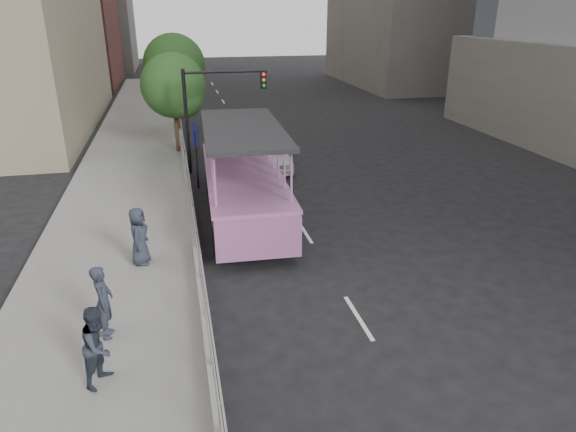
{
  "coord_description": "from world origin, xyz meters",
  "views": [
    {
      "loc": [
        -3.49,
        -13.27,
        7.87
      ],
      "look_at": [
        -0.27,
        1.2,
        1.85
      ],
      "focal_mm": 32.0,
      "sensor_mm": 36.0,
      "label": 1
    }
  ],
  "objects_px": {
    "duck_boat": "(241,175)",
    "pedestrian_mid": "(99,345)",
    "parking_sign": "(196,150)",
    "pedestrian_far": "(139,236)",
    "street_tree_far": "(176,67)",
    "traffic_signal": "(210,104)",
    "pedestrian_near": "(103,302)",
    "street_tree_near": "(175,88)",
    "car": "(274,154)"
  },
  "relations": [
    {
      "from": "duck_boat",
      "to": "car",
      "type": "relative_size",
      "value": 2.66
    },
    {
      "from": "car",
      "to": "pedestrian_far",
      "type": "distance_m",
      "value": 12.24
    },
    {
      "from": "duck_boat",
      "to": "pedestrian_mid",
      "type": "bearing_deg",
      "value": -112.79
    },
    {
      "from": "car",
      "to": "pedestrian_near",
      "type": "relative_size",
      "value": 2.26
    },
    {
      "from": "car",
      "to": "pedestrian_far",
      "type": "bearing_deg",
      "value": -115.66
    },
    {
      "from": "pedestrian_mid",
      "to": "pedestrian_far",
      "type": "bearing_deg",
      "value": 24.71
    },
    {
      "from": "traffic_signal",
      "to": "street_tree_near",
      "type": "bearing_deg",
      "value": 114.98
    },
    {
      "from": "traffic_signal",
      "to": "street_tree_far",
      "type": "xyz_separation_m",
      "value": [
        -1.4,
        9.43,
        0.81
      ]
    },
    {
      "from": "pedestrian_far",
      "to": "street_tree_far",
      "type": "relative_size",
      "value": 0.29
    },
    {
      "from": "duck_boat",
      "to": "pedestrian_mid",
      "type": "xyz_separation_m",
      "value": [
        -4.47,
        -10.64,
        -0.18
      ]
    },
    {
      "from": "car",
      "to": "traffic_signal",
      "type": "relative_size",
      "value": 0.83
    },
    {
      "from": "pedestrian_mid",
      "to": "traffic_signal",
      "type": "bearing_deg",
      "value": 17.41
    },
    {
      "from": "car",
      "to": "parking_sign",
      "type": "bearing_deg",
      "value": -143.06
    },
    {
      "from": "car",
      "to": "pedestrian_near",
      "type": "bearing_deg",
      "value": -110.45
    },
    {
      "from": "street_tree_near",
      "to": "street_tree_far",
      "type": "height_order",
      "value": "street_tree_far"
    },
    {
      "from": "traffic_signal",
      "to": "pedestrian_mid",
      "type": "bearing_deg",
      "value": -103.09
    },
    {
      "from": "duck_boat",
      "to": "street_tree_near",
      "type": "distance_m",
      "value": 9.46
    },
    {
      "from": "pedestrian_mid",
      "to": "pedestrian_near",
      "type": "bearing_deg",
      "value": 33.49
    },
    {
      "from": "parking_sign",
      "to": "pedestrian_mid",
      "type": "bearing_deg",
      "value": -101.74
    },
    {
      "from": "pedestrian_far",
      "to": "street_tree_far",
      "type": "xyz_separation_m",
      "value": [
        1.77,
        19.87,
        3.07
      ]
    },
    {
      "from": "street_tree_far",
      "to": "duck_boat",
      "type": "bearing_deg",
      "value": -81.82
    },
    {
      "from": "pedestrian_mid",
      "to": "street_tree_far",
      "type": "xyz_separation_m",
      "value": [
        2.34,
        25.48,
        3.08
      ]
    },
    {
      "from": "car",
      "to": "street_tree_far",
      "type": "distance_m",
      "value": 11.08
    },
    {
      "from": "parking_sign",
      "to": "duck_boat",
      "type": "bearing_deg",
      "value": -60.46
    },
    {
      "from": "car",
      "to": "parking_sign",
      "type": "distance_m",
      "value": 4.95
    },
    {
      "from": "pedestrian_mid",
      "to": "duck_boat",
      "type": "bearing_deg",
      "value": 7.72
    },
    {
      "from": "car",
      "to": "pedestrian_mid",
      "type": "relative_size",
      "value": 2.34
    },
    {
      "from": "pedestrian_far",
      "to": "traffic_signal",
      "type": "bearing_deg",
      "value": -5.74
    },
    {
      "from": "parking_sign",
      "to": "street_tree_near",
      "type": "xyz_separation_m",
      "value": [
        -0.68,
        5.93,
        1.96
      ]
    },
    {
      "from": "pedestrian_near",
      "to": "parking_sign",
      "type": "relative_size",
      "value": 0.64
    },
    {
      "from": "street_tree_near",
      "to": "pedestrian_far",
      "type": "bearing_deg",
      "value": -96.44
    },
    {
      "from": "traffic_signal",
      "to": "car",
      "type": "bearing_deg",
      "value": -0.02
    },
    {
      "from": "pedestrian_far",
      "to": "traffic_signal",
      "type": "relative_size",
      "value": 0.36
    },
    {
      "from": "pedestrian_mid",
      "to": "pedestrian_far",
      "type": "relative_size",
      "value": 0.99
    },
    {
      "from": "traffic_signal",
      "to": "street_tree_near",
      "type": "distance_m",
      "value": 3.8
    },
    {
      "from": "duck_boat",
      "to": "pedestrian_mid",
      "type": "height_order",
      "value": "duck_boat"
    },
    {
      "from": "duck_boat",
      "to": "street_tree_near",
      "type": "relative_size",
      "value": 2.01
    },
    {
      "from": "parking_sign",
      "to": "street_tree_near",
      "type": "bearing_deg",
      "value": 96.55
    },
    {
      "from": "pedestrian_far",
      "to": "pedestrian_near",
      "type": "bearing_deg",
      "value": -178.58
    },
    {
      "from": "pedestrian_far",
      "to": "street_tree_near",
      "type": "distance_m",
      "value": 14.19
    },
    {
      "from": "street_tree_near",
      "to": "street_tree_far",
      "type": "bearing_deg",
      "value": 88.09
    },
    {
      "from": "pedestrian_near",
      "to": "street_tree_far",
      "type": "relative_size",
      "value": 0.3
    },
    {
      "from": "pedestrian_near",
      "to": "pedestrian_mid",
      "type": "relative_size",
      "value": 1.04
    },
    {
      "from": "duck_boat",
      "to": "pedestrian_far",
      "type": "height_order",
      "value": "duck_boat"
    },
    {
      "from": "car",
      "to": "parking_sign",
      "type": "relative_size",
      "value": 1.44
    },
    {
      "from": "pedestrian_mid",
      "to": "traffic_signal",
      "type": "xyz_separation_m",
      "value": [
        3.73,
        16.05,
        2.27
      ]
    },
    {
      "from": "pedestrian_near",
      "to": "street_tree_far",
      "type": "height_order",
      "value": "street_tree_far"
    },
    {
      "from": "pedestrian_far",
      "to": "parking_sign",
      "type": "xyz_separation_m",
      "value": [
        2.25,
        7.94,
        0.62
      ]
    },
    {
      "from": "pedestrian_mid",
      "to": "traffic_signal",
      "type": "distance_m",
      "value": 16.64
    },
    {
      "from": "pedestrian_near",
      "to": "street_tree_far",
      "type": "xyz_separation_m",
      "value": [
        2.43,
        23.73,
        3.05
      ]
    }
  ]
}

